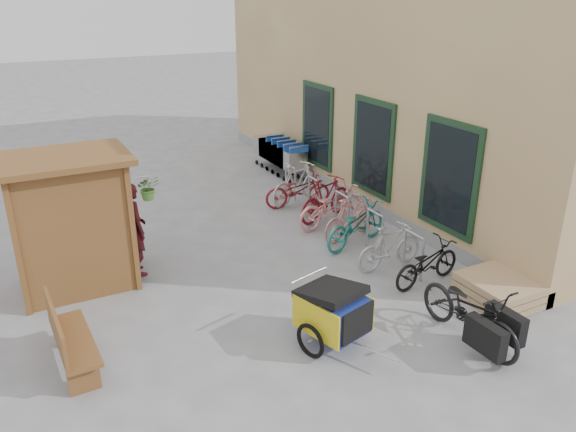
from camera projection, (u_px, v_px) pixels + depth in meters
name	position (u px, v px, depth m)	size (l,w,h in m)	color
ground	(303.00, 306.00, 9.43)	(80.00, 80.00, 0.00)	#969699
building	(438.00, 50.00, 14.62)	(6.07, 13.00, 7.00)	tan
kiosk	(64.00, 205.00, 9.47)	(2.49, 1.65, 2.40)	brown
bike_rack	(342.00, 209.00, 12.20)	(0.05, 5.35, 0.86)	#A5A8AD
pallet_stack	(498.00, 290.00, 9.50)	(1.00, 1.20, 0.40)	tan
bench	(68.00, 338.00, 7.70)	(0.52, 1.54, 0.97)	brown
shopping_carts	(279.00, 152.00, 16.08)	(0.60, 2.38, 1.07)	silver
child_trailer	(333.00, 311.00, 8.24)	(1.11, 1.74, 1.00)	navy
cargo_bike	(472.00, 312.00, 8.30)	(0.70, 1.92, 1.00)	black
person_kiosk	(135.00, 229.00, 10.22)	(0.64, 0.42, 1.76)	maroon
bike_0	(427.00, 263.00, 10.01)	(0.54, 1.54, 0.81)	black
bike_1	(390.00, 247.00, 10.57)	(0.41, 1.47, 0.88)	#B6B5BA
bike_2	(356.00, 224.00, 11.53)	(0.61, 1.76, 0.92)	#1F7D70
bike_3	(350.00, 217.00, 11.86)	(0.44, 1.55, 0.93)	pink
bike_4	(331.00, 206.00, 12.48)	(0.63, 1.80, 0.95)	pink
bike_5	(326.00, 198.00, 12.84)	(0.47, 1.67, 1.01)	maroon
bike_6	(298.00, 190.00, 13.60)	(0.57, 1.63, 0.85)	maroon
bike_7	(297.00, 183.00, 13.84)	(0.48, 1.70, 1.02)	silver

